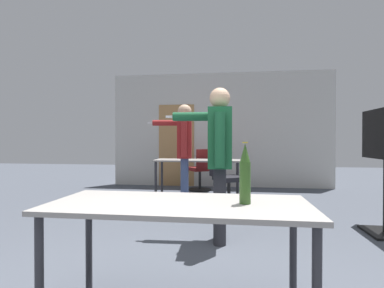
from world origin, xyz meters
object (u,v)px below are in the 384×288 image
at_px(person_right_polo, 218,149).
at_px(beer_bottle, 245,175).
at_px(office_chair_far_left, 201,171).
at_px(office_chair_mid_tucked, 225,180).
at_px(person_far_watching, 184,145).

distance_m(person_right_polo, beer_bottle, 1.53).
height_order(office_chair_far_left, office_chair_mid_tucked, office_chair_far_left).
distance_m(office_chair_far_left, office_chair_mid_tucked, 1.47).
xyz_separation_m(person_right_polo, person_far_watching, (-0.66, 1.61, 0.02)).
bearing_deg(office_chair_far_left, person_right_polo, -115.60).
bearing_deg(beer_bottle, office_chair_far_left, 99.07).
distance_m(person_right_polo, office_chair_far_left, 3.50).
relative_size(office_chair_far_left, beer_bottle, 2.49).
distance_m(person_right_polo, person_far_watching, 1.74).
relative_size(person_right_polo, beer_bottle, 4.54).
bearing_deg(beer_bottle, person_right_polo, 98.93).
xyz_separation_m(office_chair_far_left, beer_bottle, (0.78, -4.91, 0.48)).
bearing_deg(office_chair_far_left, beer_bottle, -115.66).
xyz_separation_m(person_far_watching, beer_bottle, (0.90, -3.11, -0.13)).
height_order(office_chair_mid_tucked, beer_bottle, beer_bottle).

